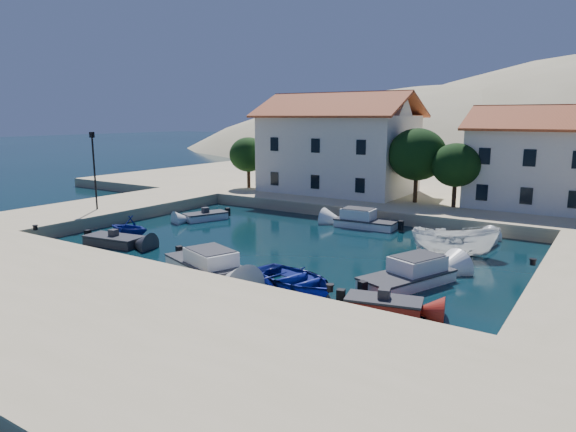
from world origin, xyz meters
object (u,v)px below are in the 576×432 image
object	(u,v)px
cabin_cruiser_east	(407,276)
rowboat_south	(295,286)
lamppost	(94,163)
cabin_cruiser_south	(204,263)
boat_east	(454,256)
building_mid	(537,156)
building_left	(338,142)

from	to	relation	value
cabin_cruiser_east	rowboat_south	bearing A→B (deg)	146.25
lamppost	cabin_cruiser_south	size ratio (longest dim) A/B	1.06
cabin_cruiser_south	boat_east	size ratio (longest dim) A/B	1.13
building_mid	rowboat_south	world-z (taller)	building_mid
building_left	building_mid	size ratio (longest dim) A/B	1.40
lamppost	boat_east	xyz separation A→B (m)	(27.38, 5.34, -4.75)
cabin_cruiser_south	rowboat_south	distance (m)	5.55
building_mid	cabin_cruiser_east	bearing A→B (deg)	-96.37
cabin_cruiser_south	cabin_cruiser_east	bearing A→B (deg)	40.77
cabin_cruiser_south	boat_east	xyz separation A→B (m)	(10.60, 10.95, -0.48)
cabin_cruiser_south	cabin_cruiser_east	distance (m)	10.90
building_left	rowboat_south	bearing A→B (deg)	-66.67
building_mid	lamppost	size ratio (longest dim) A/B	1.69
building_mid	cabin_cruiser_east	xyz separation A→B (m)	(-2.54, -22.70, -4.75)
building_left	building_mid	world-z (taller)	building_left
building_mid	rowboat_south	distance (m)	27.47
building_mid	cabin_cruiser_south	size ratio (longest dim) A/B	1.78
rowboat_south	boat_east	xyz separation A→B (m)	(5.11, 10.32, 0.00)
rowboat_south	cabin_cruiser_south	bearing A→B (deg)	111.88
boat_east	rowboat_south	bearing A→B (deg)	131.50
rowboat_south	cabin_cruiser_east	xyz separation A→B (m)	(4.69, 3.28, 0.48)
building_mid	boat_east	bearing A→B (deg)	-97.69
lamppost	boat_east	world-z (taller)	lamppost
building_left	boat_east	size ratio (longest dim) A/B	2.81
cabin_cruiser_south	rowboat_south	size ratio (longest dim) A/B	1.14
boat_east	building_mid	bearing A→B (deg)	-29.87
building_left	boat_east	xyz separation A→B (m)	(15.88, -14.66, -5.94)
building_mid	cabin_cruiser_east	size ratio (longest dim) A/B	1.84
building_left	cabin_cruiser_east	world-z (taller)	building_left
lamppost	building_left	bearing A→B (deg)	60.10
building_left	cabin_cruiser_south	distance (m)	26.71
building_left	cabin_cruiser_east	bearing A→B (deg)	-54.53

